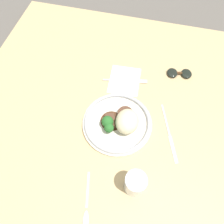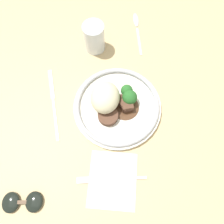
{
  "view_description": "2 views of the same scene",
  "coord_description": "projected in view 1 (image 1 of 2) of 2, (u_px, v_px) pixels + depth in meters",
  "views": [
    {
      "loc": [
        0.34,
        0.03,
        0.76
      ],
      "look_at": [
        -0.02,
        -0.06,
        0.08
      ],
      "focal_mm": 35.0,
      "sensor_mm": 36.0,
      "label": 1
    },
    {
      "loc": [
        -0.23,
        -0.05,
        0.64
      ],
      "look_at": [
        -0.02,
        -0.02,
        0.07
      ],
      "focal_mm": 35.0,
      "sensor_mm": 36.0,
      "label": 2
    }
  ],
  "objects": [
    {
      "name": "spoon",
      "position": [
        86.0,
        213.0,
        0.66
      ],
      "size": [
        0.17,
        0.05,
        0.01
      ],
      "rotation": [
        0.0,
        0.0,
        0.23
      ],
      "color": "silver",
      "rests_on": "dining_table"
    },
    {
      "name": "ground_plane",
      "position": [
        126.0,
        131.0,
        0.83
      ],
      "size": [
        8.0,
        8.0,
        0.0
      ],
      "primitive_type": "plane",
      "color": "#5B5651"
    },
    {
      "name": "fork",
      "position": [
        129.0,
        81.0,
        0.89
      ],
      "size": [
        0.05,
        0.18,
        0.0
      ],
      "rotation": [
        0.0,
        0.0,
        1.76
      ],
      "color": "silver",
      "rests_on": "napkin"
    },
    {
      "name": "plate",
      "position": [
        119.0,
        122.0,
        0.78
      ],
      "size": [
        0.25,
        0.25,
        0.09
      ],
      "color": "silver",
      "rests_on": "dining_table"
    },
    {
      "name": "dining_table",
      "position": [
        126.0,
        129.0,
        0.82
      ],
      "size": [
        1.19,
        1.27,
        0.04
      ],
      "color": "tan",
      "rests_on": "ground"
    },
    {
      "name": "sunglasses",
      "position": [
        179.0,
        73.0,
        0.91
      ],
      "size": [
        0.07,
        0.11,
        0.02
      ],
      "rotation": [
        0.0,
        0.0,
        0.17
      ],
      "color": "black",
      "rests_on": "dining_table"
    },
    {
      "name": "juice_glass",
      "position": [
        135.0,
        184.0,
        0.66
      ],
      "size": [
        0.06,
        0.06,
        0.09
      ],
      "color": "yellow",
      "rests_on": "dining_table"
    },
    {
      "name": "napkin",
      "position": [
        124.0,
        80.0,
        0.9
      ],
      "size": [
        0.15,
        0.13,
        0.0
      ],
      "color": "white",
      "rests_on": "dining_table"
    },
    {
      "name": "knife",
      "position": [
        169.0,
        134.0,
        0.78
      ],
      "size": [
        0.22,
        0.09,
        0.0
      ],
      "rotation": [
        0.0,
        0.0,
        0.34
      ],
      "color": "silver",
      "rests_on": "dining_table"
    }
  ]
}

